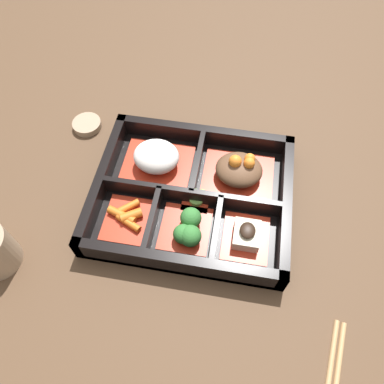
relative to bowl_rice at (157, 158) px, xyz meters
name	(u,v)px	position (x,y,z in m)	size (l,w,h in m)	color
ground_plane	(192,200)	(0.07, -0.05, -0.03)	(3.00, 3.00, 0.00)	#4C3523
bento_base	(192,199)	(0.07, -0.05, -0.03)	(0.29, 0.24, 0.01)	black
bento_rim	(192,195)	(0.07, -0.05, -0.01)	(0.29, 0.24, 0.04)	black
bowl_rice	(157,158)	(0.00, 0.00, 0.00)	(0.11, 0.09, 0.05)	#B22D19
bowl_stew	(239,171)	(0.13, 0.00, 0.00)	(0.11, 0.09, 0.05)	#B22D19
bowl_carrots	(127,218)	(-0.02, -0.10, -0.01)	(0.06, 0.08, 0.02)	#B22D19
bowl_greens	(188,230)	(0.07, -0.11, 0.00)	(0.07, 0.08, 0.04)	#B22D19
bowl_tofu	(246,236)	(0.15, -0.11, -0.01)	(0.07, 0.08, 0.03)	#B22D19
bowl_pickles	(196,199)	(0.07, -0.05, -0.02)	(0.04, 0.04, 0.01)	#B22D19
sauce_dish	(87,124)	(-0.14, 0.07, -0.02)	(0.05, 0.05, 0.01)	gray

